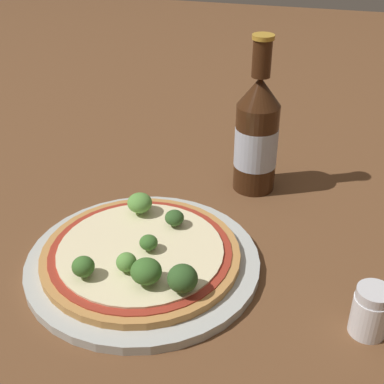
# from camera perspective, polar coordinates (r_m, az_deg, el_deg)

# --- Properties ---
(ground_plane) EXTENTS (3.00, 3.00, 0.00)m
(ground_plane) POSITION_cam_1_polar(r_m,az_deg,el_deg) (0.68, -6.15, -7.65)
(ground_plane) COLOR brown
(plate) EXTENTS (0.29, 0.29, 0.01)m
(plate) POSITION_cam_1_polar(r_m,az_deg,el_deg) (0.67, -5.36, -7.67)
(plate) COLOR #B2B7B2
(plate) RESTS_ON ground_plane
(pizza) EXTENTS (0.25, 0.25, 0.01)m
(pizza) POSITION_cam_1_polar(r_m,az_deg,el_deg) (0.67, -5.51, -6.56)
(pizza) COLOR #B77F42
(pizza) RESTS_ON plate
(broccoli_floret_0) EXTENTS (0.02, 0.02, 0.02)m
(broccoli_floret_0) POSITION_cam_1_polar(r_m,az_deg,el_deg) (0.65, -4.68, -5.45)
(broccoli_floret_0) COLOR #89A866
(broccoli_floret_0) RESTS_ON pizza
(broccoli_floret_1) EXTENTS (0.02, 0.02, 0.02)m
(broccoli_floret_1) POSITION_cam_1_polar(r_m,az_deg,el_deg) (0.69, -1.89, -2.77)
(broccoli_floret_1) COLOR #89A866
(broccoli_floret_1) RESTS_ON pizza
(broccoli_floret_2) EXTENTS (0.03, 0.03, 0.03)m
(broccoli_floret_2) POSITION_cam_1_polar(r_m,az_deg,el_deg) (0.62, -11.53, -7.81)
(broccoli_floret_2) COLOR #89A866
(broccoli_floret_2) RESTS_ON pizza
(broccoli_floret_3) EXTENTS (0.02, 0.02, 0.02)m
(broccoli_floret_3) POSITION_cam_1_polar(r_m,az_deg,el_deg) (0.62, -7.01, -7.46)
(broccoli_floret_3) COLOR #89A866
(broccoli_floret_3) RESTS_ON pizza
(broccoli_floret_4) EXTENTS (0.03, 0.03, 0.03)m
(broccoli_floret_4) POSITION_cam_1_polar(r_m,az_deg,el_deg) (0.59, -1.02, -9.21)
(broccoli_floret_4) COLOR #89A866
(broccoli_floret_4) RESTS_ON pizza
(broccoli_floret_5) EXTENTS (0.04, 0.04, 0.03)m
(broccoli_floret_5) POSITION_cam_1_polar(r_m,az_deg,el_deg) (0.60, -4.91, -8.43)
(broccoli_floret_5) COLOR #89A866
(broccoli_floret_5) RESTS_ON pizza
(broccoli_floret_6) EXTENTS (0.03, 0.03, 0.03)m
(broccoli_floret_6) POSITION_cam_1_polar(r_m,az_deg,el_deg) (0.72, -5.60, -1.16)
(broccoli_floret_6) COLOR #89A866
(broccoli_floret_6) RESTS_ON pizza
(beer_bottle) EXTENTS (0.06, 0.06, 0.24)m
(beer_bottle) POSITION_cam_1_polar(r_m,az_deg,el_deg) (0.80, 6.91, 6.09)
(beer_bottle) COLOR #381E0F
(beer_bottle) RESTS_ON ground_plane
(pepper_shaker) EXTENTS (0.04, 0.04, 0.06)m
(pepper_shaker) POSITION_cam_1_polar(r_m,az_deg,el_deg) (0.60, 18.52, -11.98)
(pepper_shaker) COLOR silver
(pepper_shaker) RESTS_ON ground_plane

